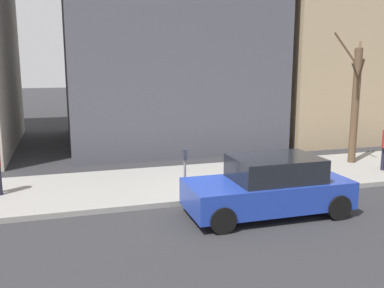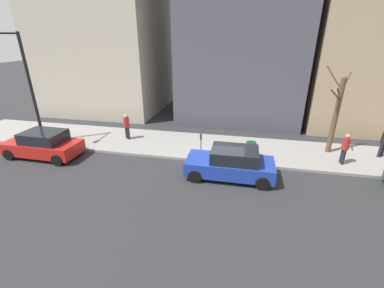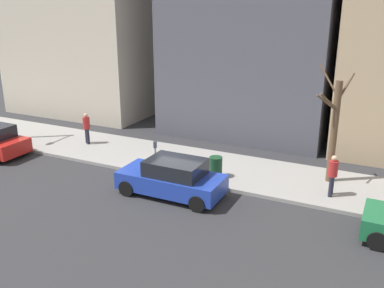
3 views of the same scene
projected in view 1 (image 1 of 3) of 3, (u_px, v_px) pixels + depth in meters
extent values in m
plane|color=#2B2B2D|center=(229.00, 201.00, 12.15)|extent=(120.00, 120.00, 0.00)
cube|color=gray|center=(206.00, 181.00, 14.02)|extent=(4.00, 36.00, 0.15)
cube|color=#1E389E|center=(267.00, 193.00, 11.02)|extent=(1.80, 4.20, 0.70)
cube|color=black|center=(275.00, 168.00, 10.96)|extent=(1.60, 2.20, 0.60)
cylinder|color=black|center=(222.00, 220.00, 9.83)|extent=(0.22, 0.64, 0.64)
cylinder|color=black|center=(200.00, 198.00, 11.43)|extent=(0.22, 0.64, 0.64)
cylinder|color=black|center=(338.00, 207.00, 10.71)|extent=(0.22, 0.64, 0.64)
cylinder|color=black|center=(302.00, 188.00, 12.31)|extent=(0.22, 0.64, 0.64)
cylinder|color=slate|center=(185.00, 178.00, 12.11)|extent=(0.07, 0.07, 1.05)
cube|color=#2D333D|center=(185.00, 154.00, 11.99)|extent=(0.14, 0.10, 0.30)
cylinder|color=brown|center=(355.00, 106.00, 15.89)|extent=(0.28, 0.28, 4.26)
cylinder|color=brown|center=(359.00, 57.00, 15.87)|extent=(0.61, 0.54, 1.16)
cylinder|color=brown|center=(361.00, 69.00, 15.10)|extent=(1.01, 0.63, 0.84)
cylinder|color=brown|center=(346.00, 49.00, 15.53)|extent=(0.37, 0.93, 1.26)
cylinder|color=brown|center=(356.00, 59.00, 15.92)|extent=(0.72, 0.40, 0.77)
cylinder|color=brown|center=(356.00, 72.00, 15.25)|extent=(0.64, 0.80, 0.77)
cylinder|color=#14381E|center=(265.00, 170.00, 13.33)|extent=(0.56, 0.56, 0.90)
cylinder|color=#1E1E2D|center=(384.00, 159.00, 15.03)|extent=(0.16, 0.16, 0.82)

